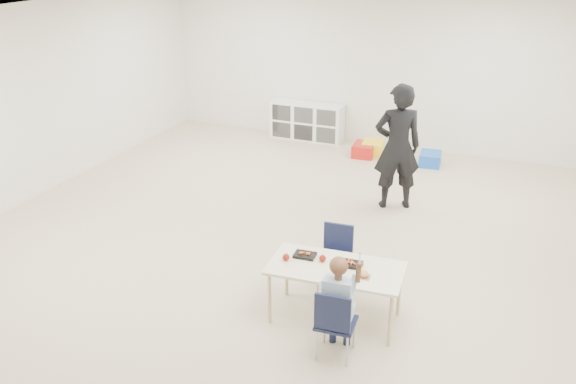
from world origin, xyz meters
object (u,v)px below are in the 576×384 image
at_px(child, 337,302).
at_px(adult, 397,147).
at_px(cubby_shelf, 307,121).
at_px(table, 335,293).
at_px(chair_near, 336,321).

bearing_deg(child, adult, 90.63).
relative_size(cubby_shelf, adult, 0.77).
relative_size(table, adult, 0.76).
xyz_separation_m(child, cubby_shelf, (-2.57, 6.03, -0.23)).
bearing_deg(adult, chair_near, 69.70).
distance_m(table, child, 0.63).
xyz_separation_m(chair_near, child, (0.00, 0.00, 0.21)).
xyz_separation_m(table, child, (0.19, -0.54, 0.27)).
bearing_deg(child, cubby_shelf, 109.12).
bearing_deg(cubby_shelf, child, -66.88).
distance_m(table, adult, 3.08).
relative_size(table, child, 1.19).
height_order(table, child, child).
distance_m(cubby_shelf, adult, 3.41).
bearing_deg(table, cubby_shelf, 109.50).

